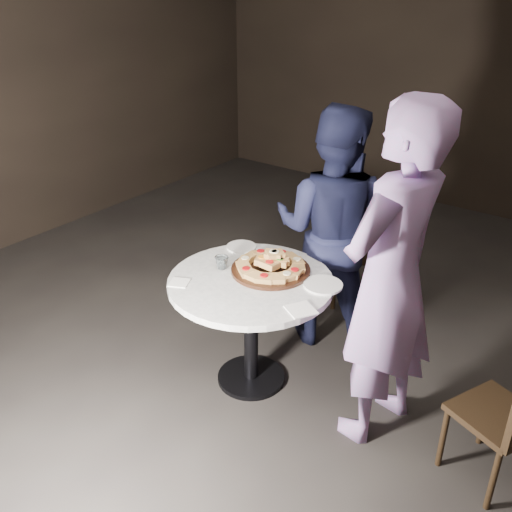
# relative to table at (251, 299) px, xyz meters

# --- Properties ---
(floor) EXTENTS (7.00, 7.00, 0.00)m
(floor) POSITION_rel_table_xyz_m (0.04, 0.11, -0.58)
(floor) COLOR black
(floor) RESTS_ON ground
(table) EXTENTS (1.14, 1.14, 0.71)m
(table) POSITION_rel_table_xyz_m (0.00, 0.00, 0.00)
(table) COLOR black
(table) RESTS_ON ground
(serving_board) EXTENTS (0.48, 0.48, 0.02)m
(serving_board) POSITION_rel_table_xyz_m (0.03, 0.15, 0.14)
(serving_board) COLOR black
(serving_board) RESTS_ON table
(focaccia_pile) EXTENTS (0.41, 0.41, 0.11)m
(focaccia_pile) POSITION_rel_table_xyz_m (0.04, 0.15, 0.18)
(focaccia_pile) COLOR #B68446
(focaccia_pile) RESTS_ON serving_board
(plate_left) EXTENTS (0.23, 0.23, 0.01)m
(plate_left) POSITION_rel_table_xyz_m (-0.30, 0.29, 0.14)
(plate_left) COLOR white
(plate_left) RESTS_ON table
(plate_right) EXTENTS (0.26, 0.26, 0.01)m
(plate_right) POSITION_rel_table_xyz_m (0.37, 0.18, 0.14)
(plate_right) COLOR white
(plate_right) RESTS_ON table
(water_glass) EXTENTS (0.10, 0.10, 0.08)m
(water_glass) POSITION_rel_table_xyz_m (-0.22, 0.00, 0.17)
(water_glass) COLOR silver
(water_glass) RESTS_ON table
(napkin_near) EXTENTS (0.14, 0.14, 0.01)m
(napkin_near) POSITION_rel_table_xyz_m (-0.30, -0.27, 0.14)
(napkin_near) COLOR white
(napkin_near) RESTS_ON table
(napkin_far) EXTENTS (0.19, 0.19, 0.01)m
(napkin_far) POSITION_rel_table_xyz_m (0.41, -0.10, 0.14)
(napkin_far) COLOR white
(napkin_far) RESTS_ON table
(chair_far) EXTENTS (0.51, 0.52, 0.88)m
(chair_far) POSITION_rel_table_xyz_m (0.14, 1.16, -0.07)
(chair_far) COLOR black
(chair_far) RESTS_ON ground
(diner_navy) EXTENTS (0.90, 0.77, 1.61)m
(diner_navy) POSITION_rel_table_xyz_m (0.11, 0.71, 0.22)
(diner_navy) COLOR black
(diner_navy) RESTS_ON ground
(diner_teal) EXTENTS (0.55, 0.74, 1.84)m
(diner_teal) POSITION_rel_table_xyz_m (0.78, 0.11, 0.34)
(diner_teal) COLOR #866CA6
(diner_teal) RESTS_ON ground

